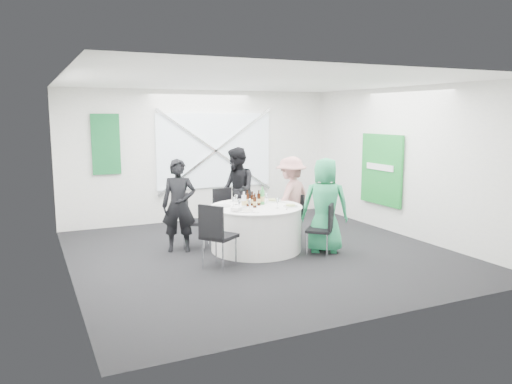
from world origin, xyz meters
name	(u,v)px	position (x,y,z in m)	size (l,w,h in m)	color
floor	(261,253)	(0.00, 0.00, 0.00)	(6.00, 6.00, 0.00)	black
ceiling	(261,82)	(0.00, 0.00, 2.80)	(6.00, 6.00, 0.00)	white
wall_back	(201,156)	(0.00, 3.00, 1.40)	(6.00, 6.00, 0.00)	white
wall_front	(380,197)	(0.00, -3.00, 1.40)	(6.00, 6.00, 0.00)	white
wall_left	(65,180)	(-3.00, 0.00, 1.40)	(6.00, 6.00, 0.00)	white
wall_right	(405,162)	(3.00, 0.00, 1.40)	(6.00, 6.00, 0.00)	white
window_panel	(215,151)	(0.30, 2.96, 1.50)	(2.60, 0.03, 1.60)	silver
window_brace_a	(216,151)	(0.30, 2.92, 1.50)	(0.05, 0.05, 3.16)	silver
window_brace_b	(216,151)	(0.30, 2.92, 1.50)	(0.05, 0.05, 3.16)	silver
green_banner	(106,144)	(-2.00, 2.95, 1.70)	(0.55, 0.04, 1.20)	#135F2C
green_sign	(381,170)	(2.94, 0.60, 1.20)	(0.05, 1.20, 1.40)	#18862E
banquet_table	(256,228)	(0.00, 0.20, 0.38)	(1.56, 1.56, 0.76)	silver
chair_back	(225,208)	(-0.10, 1.38, 0.52)	(0.44, 0.45, 0.90)	black
chair_back_left	(191,217)	(-0.95, 0.81, 0.55)	(0.59, 0.59, 0.94)	black
chair_back_right	(293,213)	(0.95, 0.63, 0.48)	(0.50, 0.50, 0.82)	black
chair_front_right	(324,225)	(0.85, -0.58, 0.50)	(0.56, 0.55, 0.87)	black
chair_front_left	(216,231)	(-0.99, -0.50, 0.58)	(0.63, 0.62, 0.98)	black
person_man_back_left	(179,206)	(-1.19, 0.69, 0.78)	(0.57, 0.37, 1.56)	black
person_man_back	(237,191)	(0.17, 1.45, 0.84)	(0.81, 0.45, 1.67)	black
person_woman_pink	(291,198)	(0.94, 0.69, 0.76)	(0.98, 0.46, 1.52)	tan
person_woman_green	(325,205)	(0.99, -0.39, 0.79)	(0.78, 0.51, 1.59)	#299960
plate_back	(240,201)	(-0.07, 0.74, 0.77)	(0.26, 0.26, 0.01)	silver
plate_back_left	(222,206)	(-0.53, 0.42, 0.77)	(0.29, 0.29, 0.01)	silver
plate_back_right	(273,200)	(0.48, 0.49, 0.78)	(0.28, 0.28, 0.04)	silver
plate_front_right	(291,206)	(0.50, -0.10, 0.78)	(0.25, 0.25, 0.04)	silver
plate_front_left	(244,211)	(-0.36, -0.14, 0.77)	(0.28, 0.28, 0.01)	silver
napkin	(237,209)	(-0.47, -0.08, 0.80)	(0.19, 0.13, 0.05)	silver
beer_bottle_a	(247,200)	(-0.14, 0.25, 0.87)	(0.06, 0.06, 0.27)	#38170A
beer_bottle_b	(252,200)	(-0.03, 0.28, 0.85)	(0.06, 0.06, 0.24)	#38170A
beer_bottle_c	(259,200)	(0.07, 0.24, 0.86)	(0.06, 0.06, 0.26)	#38170A
beer_bottle_d	(255,202)	(-0.08, 0.08, 0.85)	(0.06, 0.06, 0.24)	#38170A
green_water_bottle	(262,197)	(0.16, 0.29, 0.88)	(0.08, 0.08, 0.31)	#43AF55
clear_water_bottle	(244,202)	(-0.26, 0.12, 0.87)	(0.08, 0.08, 0.27)	white
wine_glass_a	(233,200)	(-0.39, 0.27, 0.88)	(0.07, 0.07, 0.17)	white
wine_glass_b	(277,201)	(0.23, -0.13, 0.88)	(0.07, 0.07, 0.17)	white
wine_glass_c	(249,203)	(-0.26, -0.10, 0.88)	(0.07, 0.07, 0.17)	white
wine_glass_d	(260,196)	(0.21, 0.47, 0.88)	(0.07, 0.07, 0.17)	white
wine_glass_e	(236,197)	(-0.25, 0.47, 0.88)	(0.07, 0.07, 0.17)	white
wine_glass_f	(266,196)	(0.28, 0.38, 0.88)	(0.07, 0.07, 0.17)	white
wine_glass_g	(239,202)	(-0.39, 0.01, 0.88)	(0.07, 0.07, 0.17)	white
fork_a	(224,204)	(-0.42, 0.59, 0.76)	(0.01, 0.15, 0.01)	silver
knife_a	(223,208)	(-0.57, 0.29, 0.76)	(0.01, 0.15, 0.01)	silver
fork_b	(284,203)	(0.57, 0.28, 0.76)	(0.01, 0.15, 0.01)	silver
knife_b	(264,200)	(0.37, 0.64, 0.76)	(0.01, 0.15, 0.01)	silver
fork_c	(234,211)	(-0.51, -0.06, 0.76)	(0.01, 0.15, 0.01)	silver
knife_c	(254,213)	(-0.27, -0.31, 0.76)	(0.01, 0.15, 0.01)	silver
fork_d	(249,200)	(0.12, 0.76, 0.76)	(0.01, 0.15, 0.01)	silver
knife_d	(233,202)	(-0.19, 0.74, 0.76)	(0.01, 0.15, 0.01)	silver
fork_e	(287,209)	(0.34, -0.27, 0.76)	(0.01, 0.15, 0.01)	silver
knife_e	(290,206)	(0.53, -0.03, 0.76)	(0.01, 0.15, 0.01)	silver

